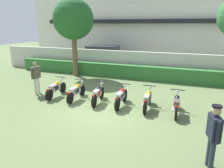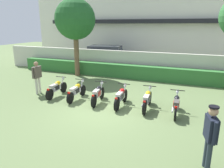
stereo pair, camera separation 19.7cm
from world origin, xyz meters
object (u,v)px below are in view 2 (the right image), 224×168
motorcycle_in_row_4 (147,99)px  motorcycle_in_row_1 (77,91)px  motorcycle_in_row_3 (121,97)px  motorcycle_in_row_5 (176,104)px  motorcycle_in_row_2 (98,94)px  motorcycle_in_row_0 (57,88)px  officer_0 (211,133)px  inspector_person (37,75)px  tree_near_inspector (75,20)px  parked_car (107,57)px

motorcycle_in_row_4 → motorcycle_in_row_1: bearing=88.1°
motorcycle_in_row_3 → motorcycle_in_row_5: 2.45m
motorcycle_in_row_2 → motorcycle_in_row_5: motorcycle_in_row_2 is taller
motorcycle_in_row_0 → motorcycle_in_row_2: 2.43m
motorcycle_in_row_4 → officer_0: 4.22m
inspector_person → motorcycle_in_row_3: bearing=-1.2°
tree_near_inspector → motorcycle_in_row_0: bearing=-72.0°
motorcycle_in_row_2 → inspector_person: bearing=80.8°
tree_near_inspector → parked_car: bearing=78.1°
parked_car → motorcycle_in_row_2: size_ratio=2.57×
motorcycle_in_row_4 → officer_0: bearing=-148.4°
officer_0 → motorcycle_in_row_3: bearing=-56.3°
motorcycle_in_row_1 → inspector_person: bearing=85.4°
motorcycle_in_row_0 → motorcycle_in_row_2: bearing=-95.6°
motorcycle_in_row_1 → motorcycle_in_row_3: (2.37, -0.02, 0.02)m
parked_car → officer_0: 14.02m
motorcycle_in_row_3 → motorcycle_in_row_5: size_ratio=1.03×
motorcycle_in_row_1 → officer_0: 6.86m
parked_car → motorcycle_in_row_4: 9.86m
motorcycle_in_row_0 → motorcycle_in_row_5: bearing=-94.9°
motorcycle_in_row_5 → tree_near_inspector: bearing=54.6°
inspector_person → officer_0: 9.09m
motorcycle_in_row_0 → motorcycle_in_row_3: size_ratio=1.03×
motorcycle_in_row_1 → motorcycle_in_row_3: motorcycle_in_row_3 is taller
motorcycle_in_row_1 → officer_0: officer_0 is taller
parked_car → motorcycle_in_row_4: (5.50, -8.17, -0.48)m
tree_near_inspector → motorcycle_in_row_5: 9.49m
motorcycle_in_row_5 → motorcycle_in_row_3: bearing=85.4°
motorcycle_in_row_5 → inspector_person: size_ratio=1.02×
tree_near_inspector → inspector_person: (0.23, -4.48, -2.91)m
inspector_person → officer_0: size_ratio=1.00×
motorcycle_in_row_3 → motorcycle_in_row_1: bearing=87.0°
tree_near_inspector → motorcycle_in_row_2: 6.96m
motorcycle_in_row_1 → officer_0: size_ratio=1.06×
parked_car → inspector_person: (-0.54, -8.16, 0.11)m
parked_car → motorcycle_in_row_0: (0.69, -8.19, -0.50)m
tree_near_inspector → inspector_person: bearing=-87.1°
motorcycle_in_row_0 → tree_near_inspector: bearing=14.1°
motorcycle_in_row_4 → officer_0: officer_0 is taller
motorcycle_in_row_2 → officer_0: size_ratio=1.05×
parked_car → inspector_person: parked_car is taller
motorcycle_in_row_1 → motorcycle_in_row_5: bearing=-93.5°
motorcycle_in_row_5 → motorcycle_in_row_2: bearing=85.6°
motorcycle_in_row_1 → motorcycle_in_row_5: size_ratio=1.04×
motorcycle_in_row_1 → motorcycle_in_row_5: motorcycle_in_row_5 is taller
motorcycle_in_row_2 → inspector_person: 3.72m
motorcycle_in_row_3 → officer_0: 4.93m
motorcycle_in_row_3 → motorcycle_in_row_4: bearing=-88.3°
motorcycle_in_row_4 → motorcycle_in_row_5: motorcycle_in_row_4 is taller
motorcycle_in_row_5 → inspector_person: inspector_person is taller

